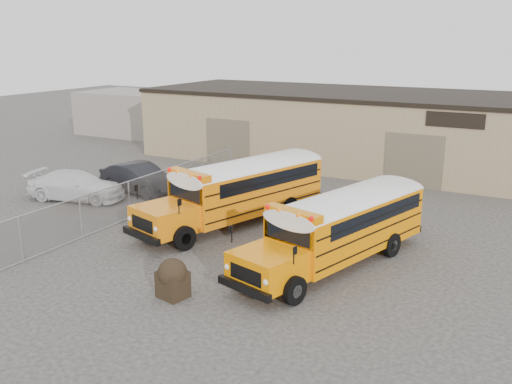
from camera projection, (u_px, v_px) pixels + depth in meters
The scene contains 9 objects.
ground at pixel (202, 265), 20.99m from camera, with size 120.00×120.00×0.00m, color #312F2D.
warehouse at pixel (372, 128), 37.31m from camera, with size 30.20×10.20×4.67m.
chainlink_fence at pixel (129, 200), 26.07m from camera, with size 0.07×18.07×1.81m.
distant_building_left at pixel (132, 112), 49.32m from camera, with size 8.00×6.00×3.60m, color gray.
school_bus_left at pixel (324, 167), 29.44m from camera, with size 5.13×9.97×2.84m.
school_bus_right at pixel (416, 194), 24.63m from camera, with size 4.60×9.38×2.67m.
tarp_bundle at pixel (173, 278), 18.23m from camera, with size 1.02×0.96×1.31m.
car_white at pixel (76, 186), 29.27m from camera, with size 2.06×5.07×1.47m, color white.
car_dark at pixel (140, 179), 30.40m from camera, with size 1.70×4.88×1.61m, color black.
Camera 1 is at (11.09, -16.22, 8.11)m, focal length 40.00 mm.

